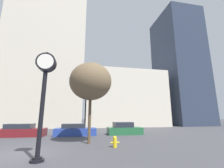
% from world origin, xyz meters
% --- Properties ---
extents(ground_plane, '(200.00, 200.00, 0.00)m').
position_xyz_m(ground_plane, '(0.00, 0.00, 0.00)').
color(ground_plane, '#424247').
extents(building_tall_tower, '(15.59, 12.00, 41.50)m').
position_xyz_m(building_tall_tower, '(-4.40, 24.00, 20.75)').
color(building_tall_tower, beige).
rests_on(building_tall_tower, ground_plane).
extents(building_storefront_row, '(17.20, 12.00, 11.84)m').
position_xyz_m(building_storefront_row, '(12.69, 24.00, 5.92)').
color(building_storefront_row, beige).
rests_on(building_storefront_row, ground_plane).
extents(building_glass_modern, '(9.16, 12.00, 29.77)m').
position_xyz_m(building_glass_modern, '(28.22, 24.00, 14.89)').
color(building_glass_modern, '#2D384C').
rests_on(building_glass_modern, ground_plane).
extents(street_clock, '(1.00, 0.65, 5.54)m').
position_xyz_m(street_clock, '(1.35, -1.89, 3.78)').
color(street_clock, black).
rests_on(street_clock, ground_plane).
extents(car_maroon, '(4.81, 2.04, 1.32)m').
position_xyz_m(car_maroon, '(-2.91, 8.15, 0.56)').
color(car_maroon, maroon).
rests_on(car_maroon, ground_plane).
extents(car_blue, '(4.56, 1.98, 1.29)m').
position_xyz_m(car_blue, '(2.69, 7.92, 0.55)').
color(car_blue, '#28429E').
rests_on(car_blue, ground_plane).
extents(car_green, '(4.05, 1.84, 1.43)m').
position_xyz_m(car_green, '(8.36, 7.76, 0.60)').
color(car_green, '#236038').
rests_on(car_green, ground_plane).
extents(fire_hydrant_far, '(0.63, 0.27, 0.75)m').
position_xyz_m(fire_hydrant_far, '(5.67, 0.66, 0.38)').
color(fire_hydrant_far, yellow).
rests_on(fire_hydrant_far, ground_plane).
extents(bare_tree, '(3.54, 3.54, 6.59)m').
position_xyz_m(bare_tree, '(3.97, 2.43, 4.98)').
color(bare_tree, brown).
rests_on(bare_tree, ground_plane).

